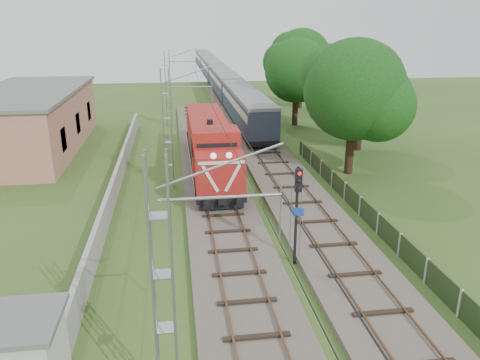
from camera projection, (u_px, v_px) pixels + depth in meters
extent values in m
plane|color=#324E1D|center=(237.00, 273.00, 21.22)|extent=(140.00, 140.00, 0.00)
cube|color=#6B6054|center=(221.00, 211.00, 27.73)|extent=(4.20, 70.00, 0.30)
cube|color=black|center=(221.00, 208.00, 27.66)|extent=(2.40, 70.00, 0.10)
cube|color=brown|center=(207.00, 207.00, 27.52)|extent=(0.08, 70.00, 0.05)
cube|color=brown|center=(235.00, 206.00, 27.75)|extent=(0.08, 70.00, 0.05)
cube|color=#6B6054|center=(263.00, 151.00, 40.57)|extent=(4.20, 80.00, 0.30)
cube|color=black|center=(263.00, 148.00, 40.51)|extent=(2.40, 80.00, 0.10)
cube|color=brown|center=(253.00, 148.00, 40.37)|extent=(0.08, 80.00, 0.05)
cube|color=brown|center=(273.00, 147.00, 40.60)|extent=(0.08, 80.00, 0.05)
cylinder|color=gray|center=(221.00, 197.00, 11.32)|extent=(3.00, 0.08, 0.08)
cylinder|color=gray|center=(189.00, 87.00, 30.06)|extent=(3.00, 0.08, 0.08)
cylinder|color=gray|center=(181.00, 61.00, 48.79)|extent=(3.00, 0.08, 0.08)
cylinder|color=black|center=(212.00, 107.00, 30.68)|extent=(0.03, 70.00, 0.03)
cylinder|color=black|center=(212.00, 87.00, 30.26)|extent=(0.03, 70.00, 0.03)
cube|color=#9E9E99|center=(117.00, 179.00, 31.35)|extent=(0.25, 40.00, 1.50)
cube|color=#B06D5F|center=(30.00, 121.00, 40.88)|extent=(8.00, 20.00, 5.00)
cube|color=#606060|center=(26.00, 91.00, 40.04)|extent=(8.40, 20.40, 0.25)
cube|color=black|center=(63.00, 139.00, 35.89)|extent=(0.10, 1.60, 1.80)
cube|color=black|center=(77.00, 123.00, 41.51)|extent=(0.10, 1.60, 1.80)
cube|color=black|center=(88.00, 111.00, 47.13)|extent=(0.10, 1.60, 1.80)
cube|color=black|center=(378.00, 224.00, 24.91)|extent=(0.05, 32.00, 1.15)
cube|color=#9E9E99|center=(303.00, 150.00, 38.96)|extent=(0.12, 0.12, 1.20)
cube|color=black|center=(210.00, 160.00, 34.94)|extent=(2.96, 16.78, 0.49)
cube|color=black|center=(217.00, 188.00, 29.95)|extent=(2.17, 3.55, 0.49)
cube|color=black|center=(205.00, 145.00, 40.12)|extent=(2.17, 3.55, 0.49)
cube|color=black|center=(222.00, 206.00, 27.30)|extent=(2.57, 0.25, 0.35)
cube|color=#A1121B|center=(219.00, 171.00, 27.79)|extent=(2.86, 2.47, 2.27)
sphere|color=white|center=(213.00, 156.00, 26.21)|extent=(0.36, 0.36, 0.36)
sphere|color=white|center=(229.00, 155.00, 26.32)|extent=(0.36, 0.36, 0.36)
cube|color=silver|center=(210.00, 179.00, 26.55)|extent=(0.99, 0.06, 1.65)
cube|color=silver|center=(233.00, 178.00, 26.72)|extent=(0.99, 0.06, 1.65)
cube|color=silver|center=(221.00, 163.00, 26.33)|extent=(2.67, 0.06, 0.18)
cube|color=#A1121B|center=(215.00, 153.00, 29.91)|extent=(2.96, 2.37, 3.16)
cube|color=black|center=(217.00, 150.00, 28.62)|extent=(2.47, 0.06, 0.89)
cube|color=#A1121B|center=(207.00, 132.00, 36.71)|extent=(2.76, 11.94, 2.57)
cylinder|color=black|center=(210.00, 122.00, 33.43)|extent=(0.43, 0.43, 0.39)
cylinder|color=gray|center=(211.00, 129.00, 28.57)|extent=(0.12, 0.12, 0.35)
cylinder|color=gray|center=(221.00, 129.00, 28.65)|extent=(0.12, 0.12, 0.35)
cube|color=black|center=(246.00, 120.00, 49.45)|extent=(2.69, 20.42, 0.46)
cube|color=#2A3546|center=(246.00, 106.00, 48.97)|extent=(2.78, 20.42, 2.51)
cube|color=beige|center=(246.00, 102.00, 48.82)|extent=(2.82, 19.60, 0.70)
cube|color=slate|center=(246.00, 93.00, 48.52)|extent=(2.83, 20.42, 0.32)
cube|color=black|center=(224.00, 91.00, 69.44)|extent=(2.69, 20.42, 0.46)
cube|color=#2A3546|center=(224.00, 81.00, 68.96)|extent=(2.78, 20.42, 2.51)
cube|color=beige|center=(224.00, 78.00, 68.81)|extent=(2.82, 19.60, 0.70)
cube|color=slate|center=(224.00, 72.00, 68.51)|extent=(2.83, 20.42, 0.32)
cube|color=black|center=(212.00, 75.00, 89.43)|extent=(2.69, 20.42, 0.46)
cube|color=#2A3546|center=(212.00, 67.00, 88.95)|extent=(2.78, 20.42, 2.51)
cube|color=beige|center=(212.00, 65.00, 88.80)|extent=(2.82, 19.60, 0.70)
cube|color=slate|center=(211.00, 60.00, 88.50)|extent=(2.83, 20.42, 0.32)
cube|color=black|center=(204.00, 65.00, 109.43)|extent=(2.69, 20.42, 0.46)
cube|color=#2A3546|center=(204.00, 59.00, 108.94)|extent=(2.78, 20.42, 2.51)
cube|color=beige|center=(204.00, 57.00, 108.79)|extent=(2.82, 19.60, 0.70)
cube|color=slate|center=(204.00, 53.00, 108.49)|extent=(2.83, 20.42, 0.32)
cylinder|color=black|center=(296.00, 217.00, 21.29)|extent=(0.13, 0.13, 4.77)
cube|color=black|center=(299.00, 180.00, 20.57)|extent=(0.38, 0.31, 1.05)
sphere|color=red|center=(300.00, 174.00, 20.36)|extent=(0.17, 0.17, 0.17)
sphere|color=black|center=(299.00, 181.00, 20.46)|extent=(0.17, 0.17, 0.17)
sphere|color=black|center=(299.00, 188.00, 20.57)|extent=(0.17, 0.17, 0.17)
cube|color=#1B38A7|center=(298.00, 212.00, 21.10)|extent=(0.51, 0.22, 0.38)
cube|color=beige|center=(22.00, 359.00, 14.03)|extent=(2.24, 2.24, 2.45)
cube|color=#606060|center=(15.00, 321.00, 13.60)|extent=(2.58, 2.58, 0.17)
cylinder|color=#361F16|center=(350.00, 145.00, 34.35)|extent=(0.62, 0.62, 4.40)
sphere|color=#10370F|center=(354.00, 90.00, 33.06)|extent=(7.21, 7.21, 7.21)
sphere|color=#10370F|center=(379.00, 106.00, 32.56)|extent=(5.05, 5.05, 5.05)
sphere|color=#10370F|center=(332.00, 77.00, 33.81)|extent=(4.68, 4.68, 4.68)
cylinder|color=#361F16|center=(359.00, 126.00, 40.70)|extent=(0.60, 0.60, 4.21)
sphere|color=#10370F|center=(363.00, 82.00, 39.46)|extent=(6.89, 6.89, 6.89)
sphere|color=#10370F|center=(383.00, 95.00, 38.99)|extent=(4.82, 4.82, 4.82)
sphere|color=#10370F|center=(345.00, 71.00, 40.18)|extent=(4.48, 4.48, 4.48)
cylinder|color=#361F16|center=(295.00, 106.00, 50.57)|extent=(0.61, 0.61, 4.15)
sphere|color=#10370F|center=(297.00, 70.00, 49.34)|extent=(6.80, 6.80, 6.80)
sphere|color=#10370F|center=(311.00, 80.00, 48.88)|extent=(4.76, 4.76, 4.76)
sphere|color=#10370F|center=(283.00, 62.00, 50.05)|extent=(4.42, 4.42, 4.42)
cylinder|color=#361F16|center=(300.00, 91.00, 60.45)|extent=(0.62, 0.62, 4.50)
sphere|color=#10370F|center=(302.00, 58.00, 59.13)|extent=(7.36, 7.36, 7.36)
sphere|color=#10370F|center=(315.00, 67.00, 58.62)|extent=(5.15, 5.15, 5.15)
sphere|color=#10370F|center=(289.00, 51.00, 59.89)|extent=(4.78, 4.78, 4.78)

